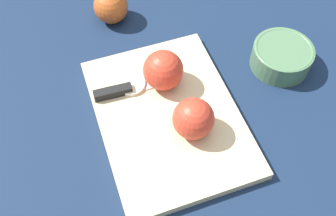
# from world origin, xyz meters

# --- Properties ---
(ground_plane) EXTENTS (4.00, 4.00, 0.00)m
(ground_plane) POSITION_xyz_m (0.00, 0.00, 0.00)
(ground_plane) COLOR #14233D
(cutting_board) EXTENTS (0.40, 0.32, 0.02)m
(cutting_board) POSITION_xyz_m (0.00, 0.00, 0.01)
(cutting_board) COLOR #D1B789
(cutting_board) RESTS_ON ground_plane
(apple_half_left) EXTENTS (0.08, 0.08, 0.08)m
(apple_half_left) POSITION_xyz_m (-0.05, -0.03, 0.06)
(apple_half_left) COLOR red
(apple_half_left) RESTS_ON cutting_board
(apple_half_right) EXTENTS (0.08, 0.08, 0.08)m
(apple_half_right) POSITION_xyz_m (0.07, -0.03, 0.06)
(apple_half_right) COLOR red
(apple_half_right) RESTS_ON cutting_board
(knife) EXTENTS (0.04, 0.17, 0.02)m
(knife) POSITION_xyz_m (0.09, 0.07, 0.03)
(knife) COLOR silver
(knife) RESTS_ON cutting_board
(apple_slice) EXTENTS (0.06, 0.06, 0.01)m
(apple_slice) POSITION_xyz_m (0.10, 0.04, 0.02)
(apple_slice) COLOR #EFE5C6
(apple_slice) RESTS_ON cutting_board
(apple_whole) EXTENTS (0.08, 0.08, 0.09)m
(apple_whole) POSITION_xyz_m (0.32, -0.01, 0.04)
(apple_whole) COLOR #AD4C1E
(apple_whole) RESTS_ON ground_plane
(bowl) EXTENTS (0.13, 0.13, 0.05)m
(bowl) POSITION_xyz_m (0.02, -0.29, 0.03)
(bowl) COLOR #4C704C
(bowl) RESTS_ON ground_plane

